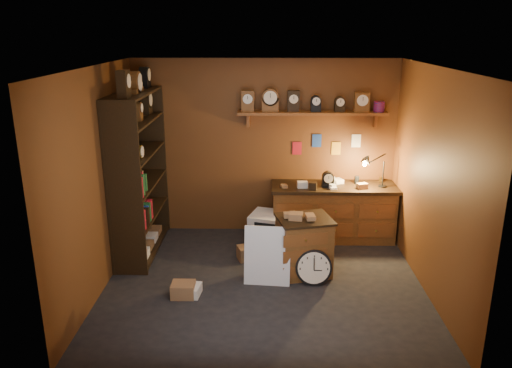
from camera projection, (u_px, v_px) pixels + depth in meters
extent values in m
plane|color=black|center=(264.00, 283.00, 6.37)|extent=(4.00, 4.00, 0.00)
cube|color=brown|center=(265.00, 148.00, 7.69)|extent=(4.00, 0.02, 2.70)
cube|color=brown|center=(264.00, 245.00, 4.25)|extent=(4.00, 0.02, 2.70)
cube|color=brown|center=(98.00, 181.00, 6.01)|extent=(0.02, 3.60, 2.70)
cube|color=brown|center=(432.00, 183.00, 5.93)|extent=(0.02, 3.60, 2.70)
cube|color=beige|center=(265.00, 67.00, 5.57)|extent=(4.00, 3.60, 0.02)
cube|color=brown|center=(312.00, 113.00, 7.36)|extent=(2.20, 0.30, 0.04)
cube|color=brown|center=(248.00, 120.00, 7.48)|extent=(0.04, 0.16, 0.20)
cube|color=brown|center=(375.00, 120.00, 7.45)|extent=(0.04, 0.16, 0.20)
cylinder|color=#B21419|center=(379.00, 107.00, 7.32)|extent=(0.16, 0.16, 0.15)
cube|color=#A91422|center=(274.00, 148.00, 7.67)|extent=(0.14, 0.01, 0.20)
cube|color=#1B3C96|center=(294.00, 141.00, 7.63)|extent=(0.14, 0.01, 0.20)
cube|color=orange|center=(313.00, 148.00, 7.66)|extent=(0.14, 0.01, 0.20)
cube|color=silver|center=(333.00, 141.00, 7.62)|extent=(0.14, 0.01, 0.20)
cube|color=black|center=(124.00, 175.00, 7.00)|extent=(0.03, 1.60, 2.30)
cube|color=black|center=(124.00, 192.00, 6.25)|extent=(0.45, 0.03, 2.30)
cube|color=black|center=(152.00, 161.00, 7.74)|extent=(0.45, 0.03, 2.30)
cube|color=black|center=(145.00, 246.00, 7.32)|extent=(0.43, 1.54, 0.03)
cube|color=black|center=(142.00, 215.00, 7.17)|extent=(0.43, 1.54, 0.03)
cube|color=black|center=(140.00, 185.00, 7.04)|extent=(0.43, 1.54, 0.03)
cube|color=black|center=(138.00, 154.00, 6.91)|extent=(0.43, 1.54, 0.03)
cube|color=black|center=(136.00, 122.00, 6.77)|extent=(0.43, 1.54, 0.03)
cube|color=black|center=(134.00, 94.00, 6.66)|extent=(0.43, 1.54, 0.03)
cube|color=brown|center=(333.00, 213.00, 7.65)|extent=(1.83, 0.60, 0.80)
cube|color=black|center=(334.00, 187.00, 7.52)|extent=(1.89, 0.66, 0.05)
cube|color=brown|center=(335.00, 221.00, 7.36)|extent=(1.75, 0.02, 0.52)
cylinder|color=black|center=(382.00, 186.00, 7.45)|extent=(0.12, 0.12, 0.02)
cylinder|color=black|center=(383.00, 174.00, 7.39)|extent=(0.02, 0.02, 0.38)
cylinder|color=black|center=(377.00, 159.00, 7.29)|extent=(0.27, 0.09, 0.14)
cone|color=black|center=(367.00, 162.00, 7.28)|extent=(0.18, 0.14, 0.18)
cube|color=brown|center=(304.00, 247.00, 6.54)|extent=(0.75, 0.67, 0.75)
cube|color=black|center=(305.00, 219.00, 6.42)|extent=(0.80, 0.72, 0.03)
cube|color=brown|center=(305.00, 256.00, 6.28)|extent=(0.57, 0.15, 0.64)
cylinder|color=black|center=(314.00, 267.00, 6.30)|extent=(0.46, 0.15, 0.46)
cylinder|color=#F2E2C2|center=(314.00, 268.00, 6.26)|extent=(0.41, 0.09, 0.40)
cube|color=black|center=(314.00, 264.00, 6.24)|extent=(0.01, 0.04, 0.15)
cube|color=black|center=(318.00, 270.00, 6.26)|extent=(0.10, 0.01, 0.01)
cube|color=silver|center=(267.00, 283.00, 6.39)|extent=(0.59, 0.21, 0.77)
cube|color=silver|center=(268.00, 230.00, 7.38)|extent=(0.62, 0.62, 0.52)
cube|color=black|center=(268.00, 237.00, 7.14)|extent=(0.41, 0.14, 0.41)
cube|color=#956841|center=(183.00, 290.00, 6.04)|extent=(0.28, 0.24, 0.17)
cube|color=white|center=(192.00, 290.00, 6.07)|extent=(0.24, 0.27, 0.13)
cube|color=#956841|center=(247.00, 253.00, 7.00)|extent=(0.32, 0.29, 0.20)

